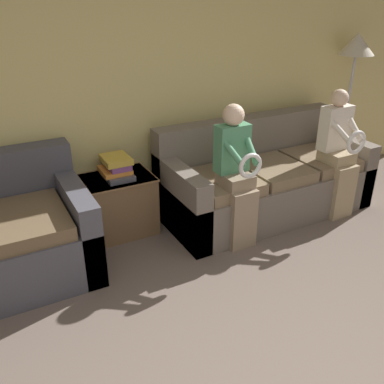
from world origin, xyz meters
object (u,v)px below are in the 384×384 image
at_px(side_shelf, 120,204).
at_px(floor_lamp, 356,54).
at_px(couch_main, 264,180).
at_px(child_right_seated, 339,150).
at_px(child_left_seated, 237,171).
at_px(book_stack, 116,167).

relative_size(side_shelf, floor_lamp, 0.38).
height_order(couch_main, floor_lamp, floor_lamp).
xyz_separation_m(child_right_seated, side_shelf, (-2.00, 0.63, -0.38)).
xyz_separation_m(child_left_seated, book_stack, (-0.84, 0.63, -0.04)).
bearing_deg(book_stack, child_left_seated, -37.08).
relative_size(couch_main, side_shelf, 3.36).
bearing_deg(side_shelf, child_right_seated, -17.46).
bearing_deg(child_left_seated, child_right_seated, -0.12).
distance_m(child_right_seated, book_stack, 2.10).
distance_m(child_left_seated, side_shelf, 1.12).
height_order(child_right_seated, floor_lamp, floor_lamp).
relative_size(child_left_seated, child_right_seated, 1.00).
xyz_separation_m(couch_main, book_stack, (-1.42, 0.27, 0.32)).
bearing_deg(child_left_seated, floor_lamp, 18.88).
bearing_deg(child_right_seated, child_left_seated, 179.88).
distance_m(couch_main, book_stack, 1.48).
xyz_separation_m(couch_main, floor_lamp, (1.34, 0.29, 1.09)).
xyz_separation_m(side_shelf, floor_lamp, (2.76, 0.03, 1.13)).
height_order(book_stack, floor_lamp, floor_lamp).
distance_m(child_left_seated, book_stack, 1.05).
xyz_separation_m(child_left_seated, floor_lamp, (1.92, 0.66, 0.74)).
xyz_separation_m(couch_main, child_right_seated, (0.58, -0.37, 0.34)).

